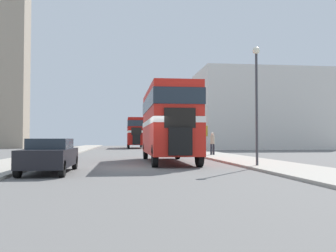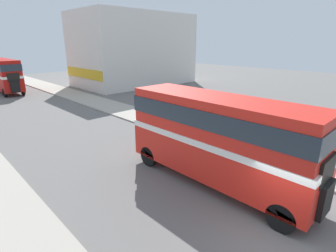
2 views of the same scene
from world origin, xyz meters
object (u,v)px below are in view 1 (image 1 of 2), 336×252
at_px(bus_distant, 135,131).
at_px(church_tower, 14,27).
at_px(double_decker_bus, 168,119).
at_px(street_lamp, 256,87).
at_px(pedestrian_walking, 212,142).
at_px(car_parked_near, 50,155).

distance_m(bus_distant, church_tower, 24.01).
distance_m(double_decker_bus, bus_distant, 34.90).
relative_size(street_lamp, church_tower, 0.16).
bearing_deg(pedestrian_walking, car_parked_near, -126.65).
xyz_separation_m(pedestrian_walking, church_tower, (-23.60, 28.21, 17.11)).
xyz_separation_m(double_decker_bus, pedestrian_walking, (4.56, 7.45, -1.44)).
height_order(double_decker_bus, church_tower, church_tower).
relative_size(bus_distant, church_tower, 0.27).
xyz_separation_m(double_decker_bus, bus_distant, (-0.79, 34.89, 0.08)).
distance_m(pedestrian_walking, church_tower, 40.56).
distance_m(double_decker_bus, street_lamp, 6.22).
relative_size(car_parked_near, pedestrian_walking, 2.53).
bearing_deg(church_tower, bus_distant, -2.39).
xyz_separation_m(double_decker_bus, street_lamp, (3.83, -4.70, 1.37)).
xyz_separation_m(pedestrian_walking, street_lamp, (-0.73, -12.15, 2.81)).
height_order(street_lamp, church_tower, church_tower).
bearing_deg(double_decker_bus, bus_distant, 91.30).
bearing_deg(double_decker_bus, street_lamp, -50.82).
height_order(bus_distant, car_parked_near, bus_distant).
height_order(double_decker_bus, car_parked_near, double_decker_bus).
xyz_separation_m(double_decker_bus, car_parked_near, (-5.72, -6.37, -1.84)).
relative_size(car_parked_near, street_lamp, 0.78).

